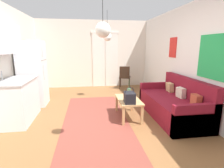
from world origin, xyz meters
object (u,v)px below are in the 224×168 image
couch (175,104)px  accent_chair (125,76)px  coffee_table (128,102)px  pendant_lamp_far (107,37)px  refrigerator (33,74)px  bamboo_vase (129,92)px  pendant_lamp_near (103,30)px  handbag (130,97)px

couch → accent_chair: bearing=101.5°
coffee_table → pendant_lamp_far: (-0.30, 1.49, 1.50)m
couch → refrigerator: (-3.46, 1.36, 0.60)m
bamboo_vase → pendant_lamp_near: (-0.75, -1.39, 1.31)m
coffee_table → pendant_lamp_near: size_ratio=1.01×
refrigerator → pendant_lamp_far: (2.08, 0.23, 1.00)m
refrigerator → accent_chair: bearing=26.4°
bamboo_vase → handbag: bamboo_vase is taller
refrigerator → pendant_lamp_near: bearing=-54.3°
bamboo_vase → handbag: bearing=-102.6°
refrigerator → couch: bearing=-21.4°
refrigerator → accent_chair: (2.90, 1.44, -0.39)m
handbag → pendant_lamp_near: pendant_lamp_near is taller
pendant_lamp_near → handbag: bearing=53.2°
couch → refrigerator: bearing=158.6°
couch → pendant_lamp_near: bearing=-150.0°
bamboo_vase → accent_chair: (0.44, 2.43, -0.04)m
couch → handbag: bearing=-171.1°
accent_chair → pendant_lamp_far: pendant_lamp_far is taller
bamboo_vase → pendant_lamp_near: size_ratio=0.45×
refrigerator → accent_chair: refrigerator is taller
pendant_lamp_near → pendant_lamp_far: 2.63m
couch → refrigerator: refrigerator is taller
couch → bamboo_vase: couch is taller
coffee_table → pendant_lamp_far: size_ratio=1.04×
handbag → pendant_lamp_far: size_ratio=0.40×
coffee_table → accent_chair: accent_chair is taller
handbag → accent_chair: (0.56, 2.97, -0.07)m
pendant_lamp_near → accent_chair: bearing=72.7°
bamboo_vase → refrigerator: bearing=158.1°
couch → pendant_lamp_far: bearing=131.0°
couch → coffee_table: bearing=174.8°
coffee_table → pendant_lamp_far: bearing=101.3°
accent_chair → pendant_lamp_far: bearing=73.0°
pendant_lamp_near → coffee_table: bearing=58.9°
refrigerator → pendant_lamp_far: 2.32m
accent_chair → pendant_lamp_near: bearing=89.6°
coffee_table → couch: bearing=-5.2°
coffee_table → bamboo_vase: bamboo_vase is taller
coffee_table → accent_chair: size_ratio=1.01×
handbag → refrigerator: bearing=146.7°
couch → coffee_table: couch is taller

